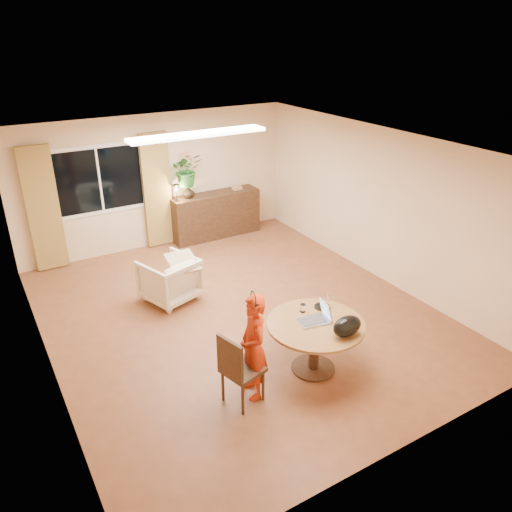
{
  "coord_description": "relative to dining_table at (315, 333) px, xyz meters",
  "views": [
    {
      "loc": [
        -3.17,
        -5.84,
        4.1
      ],
      "look_at": [
        0.19,
        -0.2,
        1.03
      ],
      "focal_mm": 35.0,
      "sensor_mm": 36.0,
      "label": 1
    }
  ],
  "objects": [
    {
      "name": "wine_glass",
      "position": [
        0.35,
        0.2,
        0.25
      ],
      "size": [
        0.09,
        0.09,
        0.2
      ],
      "primitive_type": null,
      "rotation": [
        0.0,
        0.0,
        0.28
      ],
      "color": "white",
      "rests_on": "dining_table"
    },
    {
      "name": "desk_lamp",
      "position": [
        0.09,
        4.64,
        0.56
      ],
      "size": [
        0.17,
        0.17,
        0.35
      ],
      "primitive_type": null,
      "rotation": [
        0.0,
        0.0,
        -0.25
      ],
      "color": "black",
      "rests_on": "sideboard"
    },
    {
      "name": "curtain_right",
      "position": [
        -0.23,
        4.84,
        0.59
      ],
      "size": [
        0.55,
        0.08,
        2.25
      ],
      "primitive_type": "cube",
      "color": "olive",
      "rests_on": "wall_back"
    },
    {
      "name": "ceiling_panel",
      "position": [
        -0.18,
        2.88,
        2.01
      ],
      "size": [
        2.2,
        0.35,
        0.05
      ],
      "primitive_type": "cube",
      "color": "white",
      "rests_on": "ceiling"
    },
    {
      "name": "handbag",
      "position": [
        0.15,
        -0.41,
        0.28
      ],
      "size": [
        0.4,
        0.24,
        0.26
      ],
      "primitive_type": null,
      "rotation": [
        0.0,
        0.0,
        0.04
      ],
      "color": "black",
      "rests_on": "dining_table"
    },
    {
      "name": "window",
      "position": [
        -1.28,
        4.91,
        0.95
      ],
      "size": [
        1.7,
        0.03,
        1.3
      ],
      "color": "white",
      "rests_on": "wall_back"
    },
    {
      "name": "sideboard",
      "position": [
        0.94,
        4.69,
        -0.08
      ],
      "size": [
        1.88,
        0.46,
        0.94
      ],
      "primitive_type": "cube",
      "color": "black",
      "rests_on": "floor"
    },
    {
      "name": "wall_right",
      "position": [
        2.57,
        1.68,
        0.75
      ],
      "size": [
        0.0,
        6.5,
        6.5
      ],
      "primitive_type": "plane",
      "rotation": [
        1.57,
        0.0,
        -1.57
      ],
      "color": "#D0B087",
      "rests_on": "floor"
    },
    {
      "name": "tumbler",
      "position": [
        0.02,
        0.3,
        0.2
      ],
      "size": [
        0.08,
        0.08,
        0.11
      ],
      "primitive_type": null,
      "rotation": [
        0.0,
        0.0,
        -0.05
      ],
      "color": "white",
      "rests_on": "dining_table"
    },
    {
      "name": "armchair",
      "position": [
        -0.91,
        2.66,
        -0.19
      ],
      "size": [
        0.98,
        1.0,
        0.73
      ],
      "primitive_type": "imported",
      "rotation": [
        0.0,
        0.0,
        3.45
      ],
      "color": "beige",
      "rests_on": "floor"
    },
    {
      "name": "curtain_left",
      "position": [
        -2.33,
        4.84,
        0.59
      ],
      "size": [
        0.55,
        0.08,
        2.25
      ],
      "primitive_type": "cube",
      "color": "olive",
      "rests_on": "wall_back"
    },
    {
      "name": "throw",
      "position": [
        -0.7,
        2.57,
        0.19
      ],
      "size": [
        0.47,
        0.56,
        0.03
      ],
      "primitive_type": null,
      "rotation": [
        0.0,
        0.0,
        -0.03
      ],
      "color": "beige",
      "rests_on": "armchair"
    },
    {
      "name": "child",
      "position": [
        -0.91,
        -0.01,
        0.12
      ],
      "size": [
        0.55,
        0.41,
        1.35
      ],
      "primitive_type": "imported",
      "rotation": [
        0.0,
        0.0,
        -1.77
      ],
      "color": "red",
      "rests_on": "floor"
    },
    {
      "name": "vase",
      "position": [
        0.36,
        4.69,
        0.51
      ],
      "size": [
        0.24,
        0.24,
        0.25
      ],
      "primitive_type": "imported",
      "rotation": [
        0.0,
        0.0,
        -0.01
      ],
      "color": "black",
      "rests_on": "sideboard"
    },
    {
      "name": "wall_left",
      "position": [
        -2.93,
        1.68,
        0.75
      ],
      "size": [
        0.0,
        6.5,
        6.5
      ],
      "primitive_type": "plane",
      "rotation": [
        1.57,
        0.0,
        1.57
      ],
      "color": "#D0B087",
      "rests_on": "floor"
    },
    {
      "name": "dining_chair",
      "position": [
        -1.08,
        -0.05,
        -0.08
      ],
      "size": [
        0.55,
        0.52,
        0.95
      ],
      "primitive_type": null,
      "rotation": [
        0.0,
        0.0,
        0.26
      ],
      "color": "black",
      "rests_on": "floor"
    },
    {
      "name": "ceiling",
      "position": [
        -0.18,
        1.68,
        2.05
      ],
      "size": [
        6.5,
        6.5,
        0.0
      ],
      "primitive_type": "plane",
      "rotation": [
        3.14,
        0.0,
        0.0
      ],
      "color": "white",
      "rests_on": "wall_back"
    },
    {
      "name": "bouquet",
      "position": [
        0.36,
        4.69,
        0.96
      ],
      "size": [
        0.7,
        0.64,
        0.66
      ],
      "primitive_type": "imported",
      "rotation": [
        0.0,
        0.0,
        -0.24
      ],
      "color": "#235F24",
      "rests_on": "vase"
    },
    {
      "name": "floor",
      "position": [
        -0.18,
        1.68,
        -0.55
      ],
      "size": [
        6.5,
        6.5,
        0.0
      ],
      "primitive_type": "plane",
      "color": "brown",
      "rests_on": "ground"
    },
    {
      "name": "wall_back",
      "position": [
        -0.18,
        4.93,
        0.75
      ],
      "size": [
        5.5,
        0.0,
        5.5
      ],
      "primitive_type": "plane",
      "rotation": [
        1.57,
        0.0,
        0.0
      ],
      "color": "#D0B087",
      "rests_on": "floor"
    },
    {
      "name": "book_stack",
      "position": [
        1.47,
        4.69,
        0.42
      ],
      "size": [
        0.19,
        0.14,
        0.08
      ],
      "primitive_type": null,
      "rotation": [
        0.0,
        0.0,
        -0.0
      ],
      "color": "#95664C",
      "rests_on": "sideboard"
    },
    {
      "name": "dining_table",
      "position": [
        0.0,
        0.0,
        0.0
      ],
      "size": [
        1.24,
        1.24,
        0.7
      ],
      "color": "brown",
      "rests_on": "floor"
    },
    {
      "name": "pot_lid",
      "position": [
        0.3,
        0.26,
        0.17
      ],
      "size": [
        0.26,
        0.26,
        0.03
      ],
      "primitive_type": null,
      "rotation": [
        0.0,
        0.0,
        0.35
      ],
      "color": "white",
      "rests_on": "dining_table"
    },
    {
      "name": "laptop",
      "position": [
        -0.01,
        0.05,
        0.28
      ],
      "size": [
        0.43,
        0.33,
        0.26
      ],
      "primitive_type": null,
      "rotation": [
        0.0,
        0.0,
        -0.18
      ],
      "color": "#B7B7BC",
      "rests_on": "dining_table"
    }
  ]
}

